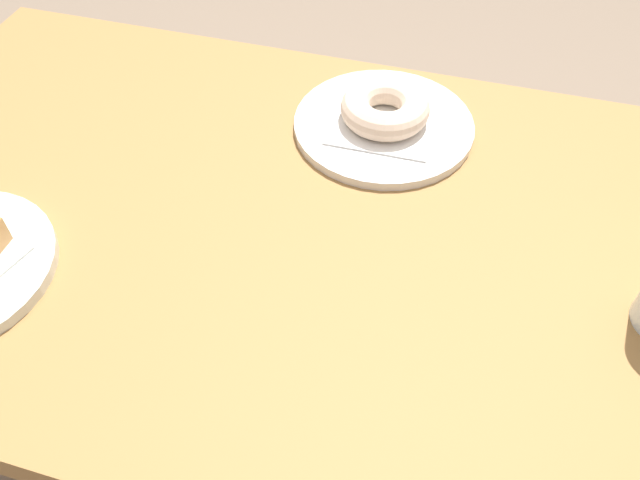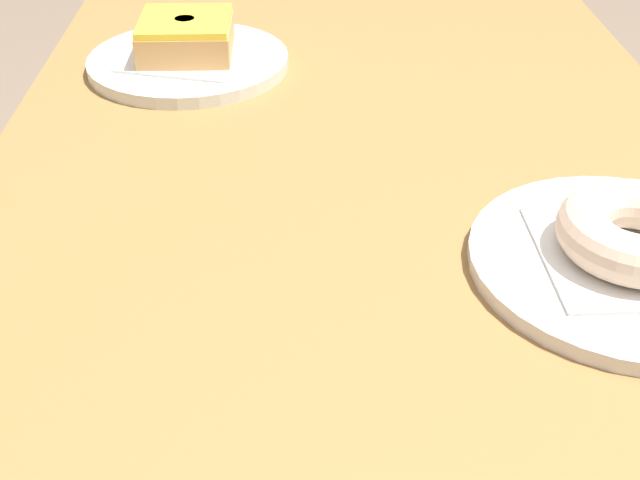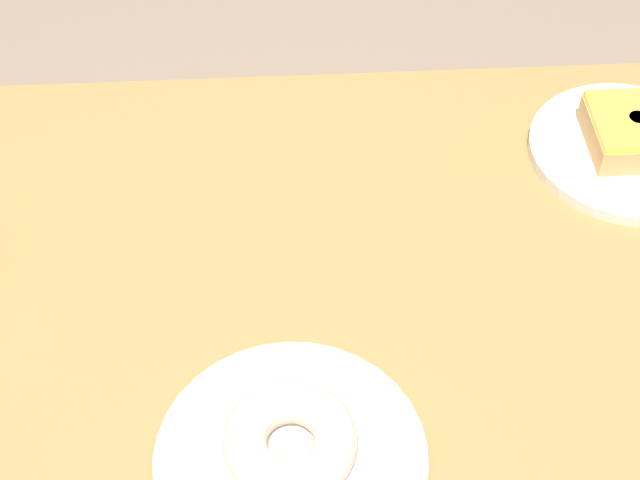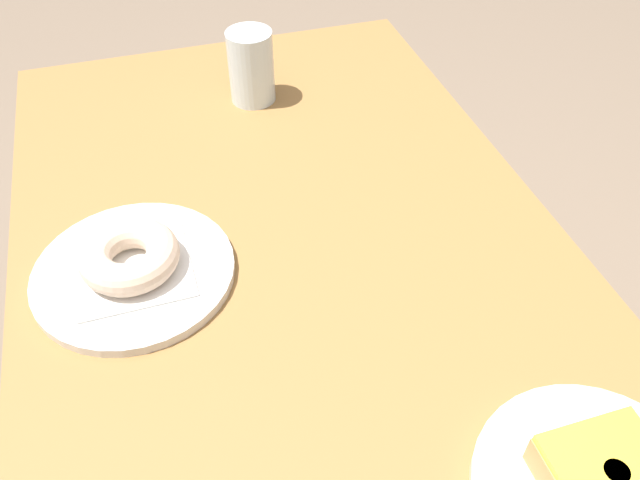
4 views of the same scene
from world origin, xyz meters
The scene contains 5 objects.
ground_plane centered at (0.00, 0.00, 0.00)m, with size 6.00×6.00×0.00m, color #776653.
table centered at (0.00, 0.00, 0.64)m, with size 1.18×0.67×0.72m.
plate_sugar_ring centered at (-0.05, -0.19, 0.72)m, with size 0.23×0.23×0.01m, color silver.
napkin_sugar_ring centered at (-0.05, -0.19, 0.73)m, with size 0.13×0.13×0.00m, color white.
donut_sugar_ring centered at (-0.05, -0.19, 0.75)m, with size 0.11×0.11×0.04m, color beige.
Camera 1 is at (-0.15, 0.47, 1.25)m, focal length 35.57 mm.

